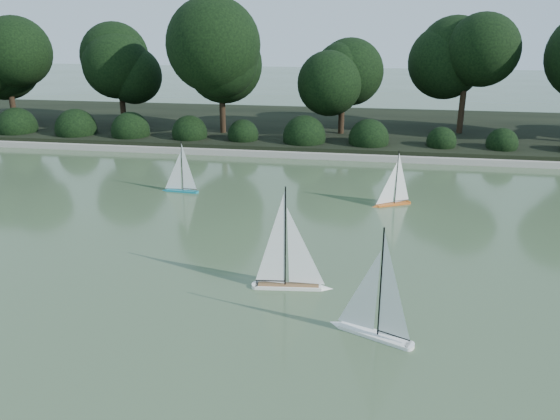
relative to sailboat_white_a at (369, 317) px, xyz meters
name	(u,v)px	position (x,y,z in m)	size (l,w,h in m)	color
ground	(233,302)	(-2.02, 0.59, -0.27)	(80.00, 80.00, 0.00)	#33492C
pond_coping	(303,155)	(-2.02, 9.59, -0.18)	(40.00, 0.35, 0.18)	gray
far_bank	(316,128)	(-2.02, 13.59, -0.12)	(40.00, 8.00, 0.30)	black
tree_line	(351,62)	(-0.78, 12.02, 2.37)	(26.31, 3.93, 4.39)	black
shrub_hedge	(307,137)	(-2.02, 10.49, 0.18)	(29.10, 1.10, 1.10)	black
sailboat_white_a	(369,317)	(0.00, 0.00, 0.00)	(1.20, 0.67, 1.70)	white
sailboat_white_b	(295,272)	(-1.16, 1.17, 0.01)	(1.31, 0.33, 1.78)	white
sailboat_orange	(391,196)	(0.47, 5.49, -0.05)	(0.94, 0.57, 1.35)	#D5611D
sailboat_teal	(178,183)	(-4.65, 5.72, -0.06)	(0.98, 0.22, 1.34)	#117485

